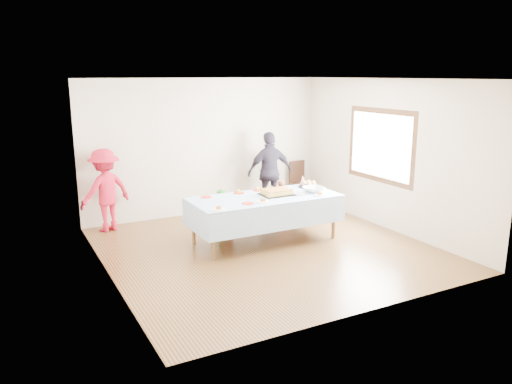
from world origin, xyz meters
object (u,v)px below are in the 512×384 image
Objects in this scene: dining_chair at (300,180)px; adult_left at (105,190)px; party_table at (265,200)px; birthday_cake at (277,192)px.

adult_left is at bearing 175.29° from dining_chair.
adult_left is (-4.17, -0.08, 0.23)m from dining_chair.
party_table is 0.25m from birthday_cake.
dining_chair reaches higher than birthday_cake.
birthday_cake is (0.23, 0.01, 0.10)m from party_table.
adult_left is at bearing 143.28° from birthday_cake.
party_table is 4.68× the size of birthday_cake.
party_table is at bearing -176.53° from birthday_cake.
birthday_cake is at bearing 122.45° from adult_left.
party_table is 1.67× the size of adult_left.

